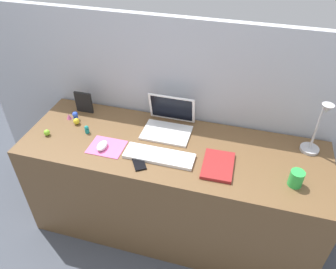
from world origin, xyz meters
The scene contains 17 objects.
ground_plane centered at (0.00, 0.00, 0.00)m, with size 6.00×6.00×0.00m, color #474C56.
back_wall centered at (0.00, 0.35, 0.70)m, with size 3.06×0.05×1.40m, color #B2B7C1.
desk centered at (0.00, 0.00, 0.37)m, with size 1.86×0.62×0.74m, color brown.
laptop centered at (-0.07, 0.17, 0.79)m, with size 0.30×0.26×0.21m.
keyboard centered at (-0.05, -0.11, 0.75)m, with size 0.41×0.13×0.02m, color white.
mousepad centered at (-0.38, -0.11, 0.74)m, with size 0.21×0.17×0.00m, color pink.
mouse centered at (-0.40, -0.13, 0.76)m, with size 0.06×0.10×0.03m, color white.
cell_phone centered at (-0.15, -0.19, 0.74)m, with size 0.06×0.13×0.01m, color black.
desk_lamp centered at (0.79, 0.17, 0.91)m, with size 0.11×0.15×0.36m.
notebook_pad centered at (0.29, -0.10, 0.75)m, with size 0.17×0.24×0.02m, color maroon.
picture_frame centered at (-0.68, 0.20, 0.81)m, with size 0.12×0.02×0.15m, color black.
coffee_mug centered at (0.70, -0.12, 0.79)m, with size 0.07×0.07×0.09m, color green.
toy_figurine_yellow centered at (-0.67, 0.05, 0.76)m, with size 0.04×0.04×0.04m, color yellow.
toy_figurine_lime centered at (-0.79, -0.10, 0.76)m, with size 0.04×0.04×0.04m, color #8CDB33.
toy_figurine_pink centered at (-0.75, 0.10, 0.76)m, with size 0.03×0.03×0.04m, color pink.
toy_figurine_blue centered at (-0.70, 0.10, 0.77)m, with size 0.04×0.04×0.06m.
toy_figurine_teal centered at (-0.56, -0.01, 0.77)m, with size 0.03×0.03×0.05m.
Camera 1 is at (0.38, -1.44, 2.01)m, focal length 34.68 mm.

